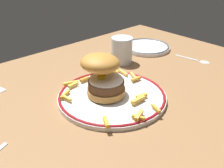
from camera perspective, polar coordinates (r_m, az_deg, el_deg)
name	(u,v)px	position (r cm, az deg, el deg)	size (l,w,h in cm)	color
ground_plane	(116,100)	(77.44, 0.97, -3.41)	(117.98, 87.72, 4.00)	olive
dinner_plate	(112,96)	(73.74, 0.00, -2.58)	(29.85, 29.85, 1.60)	silver
burger	(103,74)	(71.63, -2.03, 2.21)	(12.84, 13.49, 11.25)	#BC8238
fries_pile	(111,90)	(74.09, -0.20, -1.19)	(24.99, 29.12, 2.62)	orange
water_glass	(122,52)	(95.24, 2.10, 6.83)	(7.50, 7.50, 9.25)	silver
side_plate	(146,47)	(110.06, 7.35, 7.86)	(18.82, 18.82, 1.60)	white
spoon	(201,61)	(102.51, 18.45, 4.77)	(3.83, 13.40, 0.90)	silver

